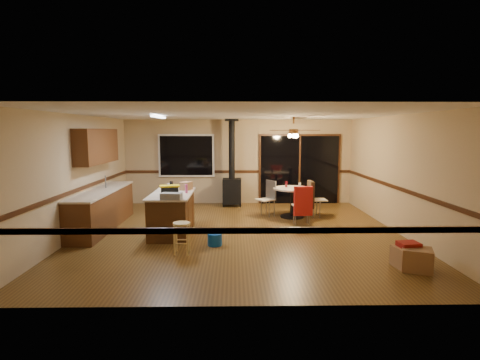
{
  "coord_description": "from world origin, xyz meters",
  "views": [
    {
      "loc": [
        -0.14,
        -8.08,
        2.25
      ],
      "look_at": [
        0.0,
        0.3,
        1.15
      ],
      "focal_mm": 28.0,
      "sensor_mm": 36.0,
      "label": 1
    }
  ],
  "objects_px": {
    "box_corner_b": "(417,259)",
    "toolbox_grey": "(171,196)",
    "kitchen_island": "(172,213)",
    "dining_table": "(292,197)",
    "bar_stool": "(182,238)",
    "box_under_window": "(178,200)",
    "chair_near": "(303,201)",
    "toolbox_black": "(170,191)",
    "blue_bucket": "(215,239)",
    "wood_stove": "(232,182)",
    "box_corner_a": "(408,257)",
    "chair_left": "(268,194)",
    "chair_right": "(312,194)"
  },
  "relations": [
    {
      "from": "box_corner_b",
      "to": "toolbox_grey",
      "type": "bearing_deg",
      "value": 159.47
    },
    {
      "from": "kitchen_island",
      "to": "dining_table",
      "type": "distance_m",
      "value": 3.27
    },
    {
      "from": "bar_stool",
      "to": "box_under_window",
      "type": "height_order",
      "value": "bar_stool"
    },
    {
      "from": "bar_stool",
      "to": "box_corner_b",
      "type": "distance_m",
      "value": 4.03
    },
    {
      "from": "bar_stool",
      "to": "chair_near",
      "type": "xyz_separation_m",
      "value": [
        2.61,
        2.02,
        0.31
      ]
    },
    {
      "from": "toolbox_black",
      "to": "blue_bucket",
      "type": "xyz_separation_m",
      "value": [
        0.96,
        -0.55,
        -0.88
      ]
    },
    {
      "from": "wood_stove",
      "to": "dining_table",
      "type": "height_order",
      "value": "wood_stove"
    },
    {
      "from": "box_corner_a",
      "to": "kitchen_island",
      "type": "bearing_deg",
      "value": 153.39
    },
    {
      "from": "toolbox_grey",
      "to": "box_under_window",
      "type": "distance_m",
      "value": 3.93
    },
    {
      "from": "blue_bucket",
      "to": "box_corner_a",
      "type": "relative_size",
      "value": 0.64
    },
    {
      "from": "kitchen_island",
      "to": "toolbox_black",
      "type": "relative_size",
      "value": 4.81
    },
    {
      "from": "toolbox_grey",
      "to": "chair_left",
      "type": "bearing_deg",
      "value": 48.06
    },
    {
      "from": "chair_left",
      "to": "chair_near",
      "type": "xyz_separation_m",
      "value": [
        0.73,
        -1.04,
        0.01
      ]
    },
    {
      "from": "toolbox_black",
      "to": "box_under_window",
      "type": "distance_m",
      "value": 3.55
    },
    {
      "from": "blue_bucket",
      "to": "box_corner_b",
      "type": "xyz_separation_m",
      "value": [
        3.34,
        -1.41,
        0.06
      ]
    },
    {
      "from": "kitchen_island",
      "to": "wood_stove",
      "type": "bearing_deg",
      "value": 66.91
    },
    {
      "from": "wood_stove",
      "to": "blue_bucket",
      "type": "xyz_separation_m",
      "value": [
        -0.32,
        -3.94,
        -0.61
      ]
    },
    {
      "from": "wood_stove",
      "to": "kitchen_island",
      "type": "bearing_deg",
      "value": -113.09
    },
    {
      "from": "wood_stove",
      "to": "box_corner_b",
      "type": "bearing_deg",
      "value": -60.51
    },
    {
      "from": "dining_table",
      "to": "bar_stool",
      "type": "bearing_deg",
      "value": -130.63
    },
    {
      "from": "box_corner_b",
      "to": "kitchen_island",
      "type": "bearing_deg",
      "value": 152.03
    },
    {
      "from": "kitchen_island",
      "to": "blue_bucket",
      "type": "bearing_deg",
      "value": -42.19
    },
    {
      "from": "box_under_window",
      "to": "toolbox_black",
      "type": "bearing_deg",
      "value": -84.09
    },
    {
      "from": "box_corner_b",
      "to": "blue_bucket",
      "type": "bearing_deg",
      "value": 157.17
    },
    {
      "from": "bar_stool",
      "to": "box_corner_b",
      "type": "height_order",
      "value": "bar_stool"
    },
    {
      "from": "toolbox_black",
      "to": "chair_right",
      "type": "height_order",
      "value": "toolbox_black"
    },
    {
      "from": "chair_right",
      "to": "box_corner_b",
      "type": "height_order",
      "value": "chair_right"
    },
    {
      "from": "blue_bucket",
      "to": "chair_left",
      "type": "xyz_separation_m",
      "value": [
        1.3,
        2.58,
        0.47
      ]
    },
    {
      "from": "blue_bucket",
      "to": "chair_left",
      "type": "relative_size",
      "value": 0.52
    },
    {
      "from": "wood_stove",
      "to": "chair_near",
      "type": "distance_m",
      "value": 2.95
    },
    {
      "from": "kitchen_island",
      "to": "box_corner_b",
      "type": "height_order",
      "value": "kitchen_island"
    },
    {
      "from": "kitchen_island",
      "to": "dining_table",
      "type": "bearing_deg",
      "value": 27.92
    },
    {
      "from": "toolbox_grey",
      "to": "dining_table",
      "type": "bearing_deg",
      "value": 39.04
    },
    {
      "from": "chair_near",
      "to": "box_corner_a",
      "type": "distance_m",
      "value": 3.08
    },
    {
      "from": "wood_stove",
      "to": "dining_table",
      "type": "xyz_separation_m",
      "value": [
        1.59,
        -1.52,
        -0.19
      ]
    },
    {
      "from": "toolbox_grey",
      "to": "bar_stool",
      "type": "relative_size",
      "value": 0.7
    },
    {
      "from": "dining_table",
      "to": "chair_near",
      "type": "distance_m",
      "value": 0.89
    },
    {
      "from": "dining_table",
      "to": "kitchen_island",
      "type": "bearing_deg",
      "value": -152.08
    },
    {
      "from": "dining_table",
      "to": "box_corner_b",
      "type": "bearing_deg",
      "value": -69.48
    },
    {
      "from": "toolbox_grey",
      "to": "dining_table",
      "type": "relative_size",
      "value": 0.41
    },
    {
      "from": "wood_stove",
      "to": "toolbox_grey",
      "type": "xyz_separation_m",
      "value": [
        -1.19,
        -3.77,
        0.23
      ]
    },
    {
      "from": "box_under_window",
      "to": "box_corner_a",
      "type": "xyz_separation_m",
      "value": [
        4.6,
        -5.23,
        -0.01
      ]
    },
    {
      "from": "dining_table",
      "to": "chair_right",
      "type": "xyz_separation_m",
      "value": [
        0.52,
        0.04,
        0.06
      ]
    },
    {
      "from": "chair_left",
      "to": "toolbox_grey",
      "type": "bearing_deg",
      "value": -131.94
    },
    {
      "from": "bar_stool",
      "to": "dining_table",
      "type": "distance_m",
      "value": 3.83
    },
    {
      "from": "chair_near",
      "to": "kitchen_island",
      "type": "bearing_deg",
      "value": -167.81
    },
    {
      "from": "toolbox_black",
      "to": "chair_left",
      "type": "xyz_separation_m",
      "value": [
        2.26,
        2.03,
        -0.41
      ]
    },
    {
      "from": "blue_bucket",
      "to": "box_under_window",
      "type": "relative_size",
      "value": 0.65
    },
    {
      "from": "kitchen_island",
      "to": "chair_left",
      "type": "height_order",
      "value": "chair_left"
    },
    {
      "from": "chair_right",
      "to": "toolbox_grey",
      "type": "bearing_deg",
      "value": -145.13
    }
  ]
}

